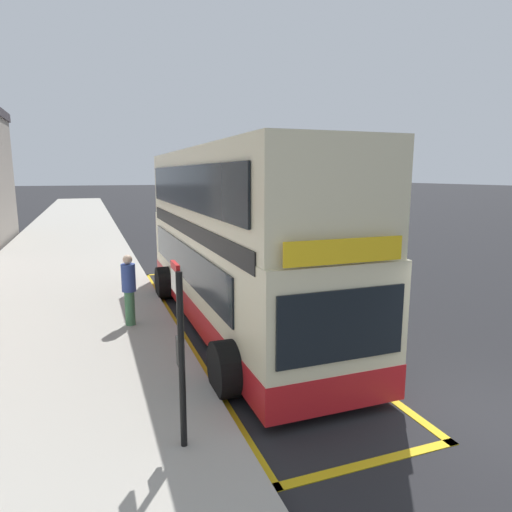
{
  "coord_description": "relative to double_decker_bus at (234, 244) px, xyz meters",
  "views": [
    {
      "loc": [
        -5.87,
        -4.52,
        3.81
      ],
      "look_at": [
        -1.32,
        7.72,
        1.44
      ],
      "focal_mm": 31.72,
      "sensor_mm": 36.0,
      "label": 1
    }
  ],
  "objects": [
    {
      "name": "parked_car_white_behind",
      "position": [
        7.43,
        27.84,
        -1.26
      ],
      "size": [
        2.09,
        4.2,
        1.62
      ],
      "rotation": [
        0.0,
        0.0,
        3.13
      ],
      "color": "silver",
      "rests_on": "ground"
    },
    {
      "name": "pavement_near",
      "position": [
        -4.54,
        25.72,
        -1.99
      ],
      "size": [
        6.0,
        76.0,
        0.14
      ],
      "primitive_type": "cube",
      "color": "#A39E93",
      "rests_on": "ground"
    },
    {
      "name": "ground_plane",
      "position": [
        2.46,
        25.72,
        -2.06
      ],
      "size": [
        260.0,
        260.0,
        0.0
      ],
      "primitive_type": "plane",
      "color": "black"
    },
    {
      "name": "parked_car_silver_far",
      "position": [
        5.3,
        12.19,
        -1.26
      ],
      "size": [
        2.09,
        4.2,
        1.62
      ],
      "rotation": [
        0.0,
        0.0,
        -0.02
      ],
      "color": "#B2B5BA",
      "rests_on": "ground"
    },
    {
      "name": "double_decker_bus",
      "position": [
        0.0,
        0.0,
        0.0
      ],
      "size": [
        3.15,
        10.57,
        4.4
      ],
      "color": "beige",
      "rests_on": "ground"
    },
    {
      "name": "bus_bay_markings",
      "position": [
        -0.1,
        0.1,
        -2.06
      ],
      "size": [
        2.9,
        12.83,
        0.01
      ],
      "color": "gold",
      "rests_on": "ground"
    },
    {
      "name": "bus_stop_sign",
      "position": [
        -2.37,
        -5.09,
        -0.42
      ],
      "size": [
        0.09,
        0.51,
        2.51
      ],
      "color": "black",
      "rests_on": "pavement_near"
    },
    {
      "name": "pedestrian_waiting_near_sign",
      "position": [
        -2.59,
        0.3,
        -0.96
      ],
      "size": [
        0.34,
        0.34,
        1.76
      ],
      "color": "#3F724C",
      "rests_on": "pavement_near"
    }
  ]
}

